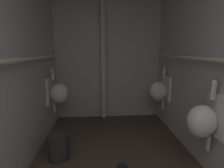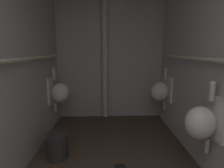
# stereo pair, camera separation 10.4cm
# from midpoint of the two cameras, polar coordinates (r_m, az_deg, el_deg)

# --- Properties ---
(wall_back) EXTENTS (2.17, 0.06, 2.53)m
(wall_back) POSITION_cam_midpoint_polar(r_m,az_deg,el_deg) (3.52, -2.13, 9.44)
(wall_back) COLOR #B9B7B6
(wall_back) RESTS_ON ground
(urinal_left_mid) EXTENTS (0.32, 0.30, 0.76)m
(urinal_left_mid) POSITION_cam_midpoint_polar(r_m,az_deg,el_deg) (3.11, -17.99, -2.73)
(urinal_left_mid) COLOR white
(urinal_right_mid) EXTENTS (0.32, 0.30, 0.76)m
(urinal_right_mid) POSITION_cam_midpoint_polar(r_m,az_deg,el_deg) (2.04, 26.18, -10.44)
(urinal_right_mid) COLOR white
(urinal_right_far) EXTENTS (0.32, 0.30, 0.76)m
(urinal_right_far) POSITION_cam_midpoint_polar(r_m,az_deg,el_deg) (3.22, 14.14, -2.06)
(urinal_right_far) COLOR white
(supply_pipe_left) EXTENTS (0.06, 3.07, 0.06)m
(supply_pipe_left) POSITION_cam_midpoint_polar(r_m,az_deg,el_deg) (1.83, -31.39, 6.16)
(supply_pipe_left) COLOR beige
(supply_pipe_right) EXTENTS (0.06, 3.14, 0.06)m
(supply_pipe_right) POSITION_cam_midpoint_polar(r_m,az_deg,el_deg) (1.97, 29.81, 6.54)
(supply_pipe_right) COLOR beige
(standpipe_back_wall) EXTENTS (0.11, 0.11, 2.48)m
(standpipe_back_wall) POSITION_cam_midpoint_polar(r_m,az_deg,el_deg) (3.41, -3.77, 9.38)
(standpipe_back_wall) COLOR beige
(standpipe_back_wall) RESTS_ON ground
(floor_drain) EXTENTS (0.14, 0.14, 0.01)m
(floor_drain) POSITION_cam_midpoint_polar(r_m,az_deg,el_deg) (2.30, 1.99, -25.15)
(floor_drain) COLOR black
(floor_drain) RESTS_ON ground
(waste_bin) EXTENTS (0.26, 0.26, 0.32)m
(waste_bin) POSITION_cam_midpoint_polar(r_m,az_deg,el_deg) (2.46, -18.13, -18.81)
(waste_bin) COLOR #2D2D2D
(waste_bin) RESTS_ON ground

